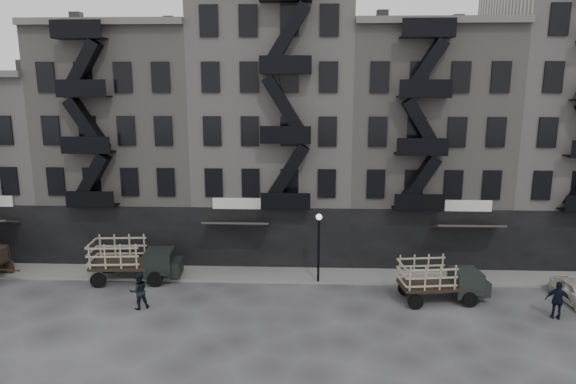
{
  "coord_description": "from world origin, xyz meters",
  "views": [
    {
      "loc": [
        2.4,
        -26.05,
        11.8
      ],
      "look_at": [
        1.15,
        4.0,
        5.25
      ],
      "focal_mm": 32.0,
      "sensor_mm": 36.0,
      "label": 1
    }
  ],
  "objects_px": {
    "pedestrian_mid": "(139,291)",
    "stake_truck_east": "(441,277)",
    "stake_truck_west": "(133,257)",
    "policeman": "(558,300)"
  },
  "relations": [
    {
      "from": "pedestrian_mid",
      "to": "stake_truck_east",
      "type": "bearing_deg",
      "value": 154.56
    },
    {
      "from": "stake_truck_west",
      "to": "stake_truck_east",
      "type": "relative_size",
      "value": 1.09
    },
    {
      "from": "stake_truck_east",
      "to": "policeman",
      "type": "xyz_separation_m",
      "value": [
        5.37,
        -1.92,
        -0.38
      ]
    },
    {
      "from": "stake_truck_west",
      "to": "pedestrian_mid",
      "type": "relative_size",
      "value": 2.7
    },
    {
      "from": "policeman",
      "to": "pedestrian_mid",
      "type": "bearing_deg",
      "value": 18.74
    },
    {
      "from": "pedestrian_mid",
      "to": "policeman",
      "type": "height_order",
      "value": "pedestrian_mid"
    },
    {
      "from": "policeman",
      "to": "stake_truck_east",
      "type": "bearing_deg",
      "value": -0.13
    },
    {
      "from": "stake_truck_west",
      "to": "policeman",
      "type": "height_order",
      "value": "stake_truck_west"
    },
    {
      "from": "stake_truck_west",
      "to": "pedestrian_mid",
      "type": "height_order",
      "value": "stake_truck_west"
    },
    {
      "from": "stake_truck_west",
      "to": "stake_truck_east",
      "type": "distance_m",
      "value": 17.8
    }
  ]
}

